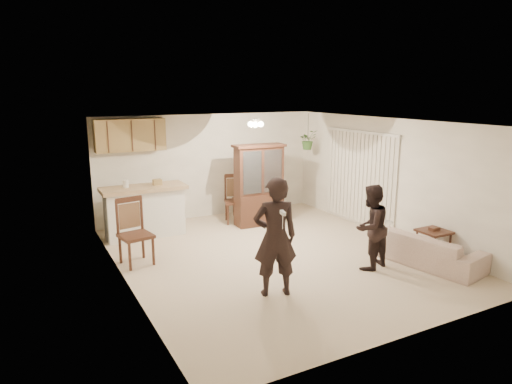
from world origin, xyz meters
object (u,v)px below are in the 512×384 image
sofa (427,244)px  chair_bar (136,246)px  chair_hutch_right (243,206)px  adult (275,238)px  chair_hutch_left (236,209)px  china_hutch (259,186)px  child (370,231)px  side_table (433,244)px

sofa → chair_bar: bearing=51.3°
sofa → chair_bar: (-4.59, 2.42, -0.03)m
chair_bar → chair_hutch_right: bearing=22.5°
adult → chair_hutch_left: 4.00m
chair_bar → china_hutch: bearing=11.0°
child → chair_hutch_left: (-0.84, 3.66, -0.36)m
chair_bar → chair_hutch_left: (2.71, 1.57, -0.02)m
sofa → child: 1.13m
sofa → chair_hutch_left: size_ratio=1.67×
china_hutch → chair_hutch_right: bearing=95.0°
sofa → child: size_ratio=1.39×
china_hutch → chair_hutch_left: size_ratio=1.66×
chair_bar → chair_hutch_right: (3.09, 1.94, -0.06)m
adult → chair_bar: bearing=-38.2°
china_hutch → sofa: bearing=-64.6°
adult → side_table: adult is taller
china_hutch → adult: bearing=-111.4°
china_hutch → chair_bar: (-3.11, -1.17, -0.58)m
sofa → chair_hutch_left: chair_hutch_left is taller
side_table → chair_hutch_left: size_ratio=0.55×
child → chair_hutch_left: size_ratio=1.20×
adult → chair_hutch_left: (1.14, 3.79, -0.58)m
sofa → child: child is taller
adult → chair_hutch_left: size_ratio=1.60×
chair_bar → chair_hutch_left: 3.13m
sofa → chair_bar: 5.18m
sofa → child: bearing=61.3°
chair_bar → sofa: bearing=-37.5°
side_table → chair_bar: chair_bar is taller
side_table → child: bearing=170.2°
sofa → china_hutch: bearing=11.4°
child → china_hutch: size_ratio=0.72×
chair_bar → chair_hutch_right: 3.65m
china_hutch → chair_hutch_left: china_hutch is taller
sofa → side_table: sofa is taller
adult → chair_bar: (-1.56, 2.22, -0.56)m
child → chair_bar: size_ratio=1.13×
adult → child: 2.00m
adult → china_hutch: china_hutch is taller
sofa → chair_hutch_left: (-1.88, 3.99, -0.05)m
side_table → chair_hutch_right: bearing=112.7°
side_table → chair_hutch_left: chair_hutch_left is taller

